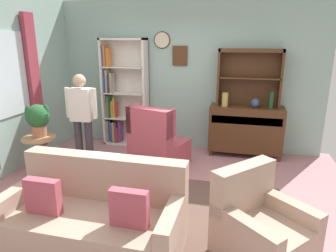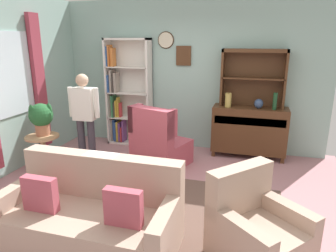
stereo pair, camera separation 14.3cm
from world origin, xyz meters
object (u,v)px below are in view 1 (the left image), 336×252
(vase_tall, at_px, (225,100))
(bottle_wine, at_px, (271,100))
(vase_round, at_px, (255,103))
(bookshelf, at_px, (121,96))
(coffee_table, at_px, (129,179))
(sideboard_hutch, at_px, (250,70))
(book_stack, at_px, (125,170))
(wingback_chair, at_px, (157,145))
(plant_stand, at_px, (40,151))
(person_reading, at_px, (82,115))
(couch_floral, at_px, (95,219))
(armchair_floral, at_px, (261,230))
(potted_plant_large, at_px, (38,118))
(sideboard, at_px, (246,129))
(potted_plant_small, at_px, (42,171))

(vase_tall, relative_size, bottle_wine, 0.84)
(vase_round, bearing_deg, bookshelf, 176.61)
(bottle_wine, height_order, coffee_table, bottle_wine)
(sideboard_hutch, bearing_deg, book_stack, -123.09)
(bottle_wine, bearing_deg, wingback_chair, -156.04)
(book_stack, bearing_deg, plant_stand, 161.26)
(vase_tall, distance_m, person_reading, 2.47)
(plant_stand, bearing_deg, book_stack, -18.74)
(sideboard_hutch, height_order, person_reading, sideboard_hutch)
(couch_floral, relative_size, wingback_chair, 1.72)
(vase_tall, distance_m, plant_stand, 3.21)
(armchair_floral, bearing_deg, plant_stand, 160.41)
(armchair_floral, relative_size, potted_plant_large, 2.12)
(couch_floral, distance_m, wingback_chair, 2.13)
(sideboard_hutch, distance_m, potted_plant_large, 3.62)
(wingback_chair, relative_size, person_reading, 0.67)
(bottle_wine, relative_size, book_stack, 1.51)
(couch_floral, bearing_deg, vase_tall, 69.81)
(vase_round, relative_size, plant_stand, 0.28)
(couch_floral, relative_size, coffee_table, 2.25)
(wingback_chair, distance_m, coffee_table, 1.27)
(plant_stand, bearing_deg, sideboard, 26.85)
(bookshelf, bearing_deg, armchair_floral, -47.61)
(bookshelf, distance_m, person_reading, 1.33)
(book_stack, bearing_deg, potted_plant_small, 169.81)
(couch_floral, bearing_deg, sideboard, 64.04)
(wingback_chair, relative_size, plant_stand, 1.74)
(wingback_chair, bearing_deg, person_reading, -163.32)
(plant_stand, xyz_separation_m, book_stack, (1.67, -0.57, 0.11))
(bottle_wine, relative_size, wingback_chair, 0.28)
(sideboard_hutch, xyz_separation_m, vase_tall, (-0.39, -0.19, -0.52))
(sideboard, bearing_deg, armchair_floral, -86.48)
(sideboard_hutch, distance_m, plant_stand, 3.77)
(wingback_chair, bearing_deg, potted_plant_large, -159.67)
(book_stack, bearing_deg, sideboard, 55.60)
(sideboard, height_order, book_stack, sideboard)
(bottle_wine, relative_size, plant_stand, 0.49)
(potted_plant_large, bearing_deg, couch_floral, -41.36)
(sideboard, bearing_deg, bookshelf, 178.00)
(plant_stand, bearing_deg, coffee_table, -18.48)
(sideboard_hutch, xyz_separation_m, person_reading, (-2.57, -1.35, -0.65))
(plant_stand, bearing_deg, bookshelf, 67.13)
(bottle_wine, bearing_deg, book_stack, -132.08)
(vase_round, bearing_deg, potted_plant_small, -148.96)
(vase_tall, height_order, potted_plant_large, vase_tall)
(couch_floral, relative_size, plant_stand, 3.00)
(vase_round, distance_m, armchair_floral, 2.80)
(bookshelf, distance_m, bottle_wine, 2.83)
(bookshelf, relative_size, sideboard, 1.62)
(vase_round, relative_size, coffee_table, 0.21)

